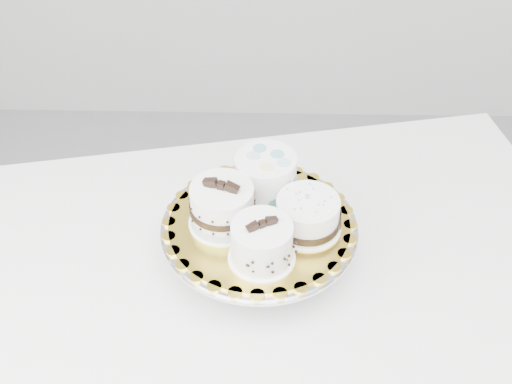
{
  "coord_description": "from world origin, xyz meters",
  "views": [
    {
      "loc": [
        -0.15,
        -0.59,
        1.63
      ],
      "look_at": [
        -0.17,
        0.22,
        0.91
      ],
      "focal_mm": 45.0,
      "sensor_mm": 36.0,
      "label": 1
    }
  ],
  "objects_px": {
    "table": "(275,298)",
    "cake_stand": "(259,236)",
    "cake_swirl": "(262,243)",
    "cake_banded": "(222,207)",
    "cake_dots": "(266,175)",
    "cake_ribbon": "(308,215)",
    "cake_board": "(259,223)"
  },
  "relations": [
    {
      "from": "table",
      "to": "cake_dots",
      "type": "xyz_separation_m",
      "value": [
        -0.02,
        0.1,
        0.22
      ]
    },
    {
      "from": "cake_swirl",
      "to": "cake_banded",
      "type": "height_order",
      "value": "cake_banded"
    },
    {
      "from": "cake_swirl",
      "to": "cake_banded",
      "type": "distance_m",
      "value": 0.11
    },
    {
      "from": "cake_dots",
      "to": "cake_ribbon",
      "type": "height_order",
      "value": "cake_dots"
    },
    {
      "from": "cake_stand",
      "to": "cake_swirl",
      "type": "xyz_separation_m",
      "value": [
        0.01,
        -0.08,
        0.07
      ]
    },
    {
      "from": "table",
      "to": "cake_banded",
      "type": "xyz_separation_m",
      "value": [
        -0.09,
        0.02,
        0.21
      ]
    },
    {
      "from": "table",
      "to": "cake_board",
      "type": "xyz_separation_m",
      "value": [
        -0.03,
        0.02,
        0.18
      ]
    },
    {
      "from": "cake_board",
      "to": "cake_ribbon",
      "type": "distance_m",
      "value": 0.09
    },
    {
      "from": "table",
      "to": "cake_stand",
      "type": "relative_size",
      "value": 3.83
    },
    {
      "from": "cake_swirl",
      "to": "cake_banded",
      "type": "bearing_deg",
      "value": 103.26
    },
    {
      "from": "cake_swirl",
      "to": "cake_banded",
      "type": "relative_size",
      "value": 0.98
    },
    {
      "from": "table",
      "to": "cake_stand",
      "type": "height_order",
      "value": "cake_stand"
    },
    {
      "from": "cake_banded",
      "to": "cake_dots",
      "type": "bearing_deg",
      "value": 65.88
    },
    {
      "from": "cake_swirl",
      "to": "cake_ribbon",
      "type": "bearing_deg",
      "value": 16.52
    },
    {
      "from": "cake_dots",
      "to": "cake_ribbon",
      "type": "xyz_separation_m",
      "value": [
        0.07,
        -0.09,
        -0.01
      ]
    },
    {
      "from": "cake_swirl",
      "to": "cake_dots",
      "type": "xyz_separation_m",
      "value": [
        0.0,
        0.16,
        0.01
      ]
    },
    {
      "from": "cake_swirl",
      "to": "cake_dots",
      "type": "relative_size",
      "value": 1.01
    },
    {
      "from": "cake_board",
      "to": "cake_swirl",
      "type": "xyz_separation_m",
      "value": [
        0.01,
        -0.08,
        0.04
      ]
    },
    {
      "from": "cake_banded",
      "to": "cake_stand",
      "type": "bearing_deg",
      "value": 18.92
    },
    {
      "from": "cake_board",
      "to": "cake_dots",
      "type": "bearing_deg",
      "value": 83.21
    },
    {
      "from": "table",
      "to": "cake_stand",
      "type": "xyz_separation_m",
      "value": [
        -0.03,
        0.02,
        0.14
      ]
    },
    {
      "from": "cake_dots",
      "to": "cake_ribbon",
      "type": "relative_size",
      "value": 1.06
    },
    {
      "from": "cake_board",
      "to": "cake_dots",
      "type": "relative_size",
      "value": 2.39
    },
    {
      "from": "table",
      "to": "cake_board",
      "type": "relative_size",
      "value": 4.18
    },
    {
      "from": "cake_stand",
      "to": "cake_ribbon",
      "type": "height_order",
      "value": "cake_ribbon"
    },
    {
      "from": "cake_stand",
      "to": "cake_dots",
      "type": "bearing_deg",
      "value": 83.21
    },
    {
      "from": "table",
      "to": "cake_ribbon",
      "type": "distance_m",
      "value": 0.21
    },
    {
      "from": "cake_banded",
      "to": "cake_ribbon",
      "type": "distance_m",
      "value": 0.15
    },
    {
      "from": "cake_swirl",
      "to": "cake_ribbon",
      "type": "height_order",
      "value": "cake_swirl"
    },
    {
      "from": "cake_swirl",
      "to": "cake_ribbon",
      "type": "xyz_separation_m",
      "value": [
        0.08,
        0.07,
        -0.01
      ]
    },
    {
      "from": "table",
      "to": "cake_banded",
      "type": "distance_m",
      "value": 0.23
    },
    {
      "from": "cake_stand",
      "to": "cake_dots",
      "type": "distance_m",
      "value": 0.11
    }
  ]
}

